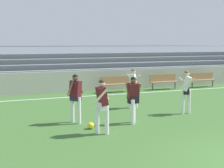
{
  "coord_description": "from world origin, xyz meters",
  "views": [
    {
      "loc": [
        -5.97,
        -5.28,
        2.8
      ],
      "look_at": [
        -1.17,
        6.95,
        1.14
      ],
      "focal_mm": 52.39,
      "sensor_mm": 36.0,
      "label": 1
    }
  ],
  "objects_px": {
    "bench_near_wall_gap": "(115,83)",
    "player_dark_overlapping": "(133,96)",
    "bench_far_left": "(163,80)",
    "player_white_trailing_run": "(133,85)",
    "player_dark_wide_left": "(75,94)",
    "player_white_on_ball": "(186,88)",
    "bleacher_stand": "(94,68)",
    "player_dark_deep_cover": "(102,102)",
    "bench_far_right": "(202,78)",
    "soccer_ball": "(91,126)"
  },
  "relations": [
    {
      "from": "bench_near_wall_gap",
      "to": "player_dark_overlapping",
      "type": "bearing_deg",
      "value": -107.19
    },
    {
      "from": "bench_far_left",
      "to": "player_white_trailing_run",
      "type": "distance_m",
      "value": 6.14
    },
    {
      "from": "player_dark_wide_left",
      "to": "player_dark_overlapping",
      "type": "bearing_deg",
      "value": -23.09
    },
    {
      "from": "player_white_on_ball",
      "to": "bleacher_stand",
      "type": "bearing_deg",
      "value": 91.9
    },
    {
      "from": "bleacher_stand",
      "to": "bench_near_wall_gap",
      "type": "height_order",
      "value": "bleacher_stand"
    },
    {
      "from": "bleacher_stand",
      "to": "player_dark_deep_cover",
      "type": "bearing_deg",
      "value": -107.2
    },
    {
      "from": "bleacher_stand",
      "to": "bench_near_wall_gap",
      "type": "relative_size",
      "value": 15.22
    },
    {
      "from": "bench_far_left",
      "to": "player_dark_wide_left",
      "type": "xyz_separation_m",
      "value": [
        -7.15,
        -6.21,
        0.48
      ]
    },
    {
      "from": "bench_far_left",
      "to": "bleacher_stand",
      "type": "bearing_deg",
      "value": 125.98
    },
    {
      "from": "bleacher_stand",
      "to": "bench_far_right",
      "type": "relative_size",
      "value": 15.22
    },
    {
      "from": "bench_near_wall_gap",
      "to": "player_white_trailing_run",
      "type": "relative_size",
      "value": 1.06
    },
    {
      "from": "bench_far_left",
      "to": "player_dark_wide_left",
      "type": "height_order",
      "value": "player_dark_wide_left"
    },
    {
      "from": "bench_near_wall_gap",
      "to": "player_dark_overlapping",
      "type": "height_order",
      "value": "player_dark_overlapping"
    },
    {
      "from": "bleacher_stand",
      "to": "player_white_trailing_run",
      "type": "xyz_separation_m",
      "value": [
        -1.1,
        -8.69,
        -0.09
      ]
    },
    {
      "from": "bench_far_right",
      "to": "player_dark_deep_cover",
      "type": "bearing_deg",
      "value": -140.57
    },
    {
      "from": "bench_near_wall_gap",
      "to": "player_white_trailing_run",
      "type": "bearing_deg",
      "value": -102.51
    },
    {
      "from": "bleacher_stand",
      "to": "player_white_trailing_run",
      "type": "distance_m",
      "value": 8.76
    },
    {
      "from": "bleacher_stand",
      "to": "player_dark_deep_cover",
      "type": "distance_m",
      "value": 12.63
    },
    {
      "from": "bench_far_right",
      "to": "player_white_trailing_run",
      "type": "xyz_separation_m",
      "value": [
        -6.95,
        -4.51,
        0.46
      ]
    },
    {
      "from": "bleacher_stand",
      "to": "player_white_on_ball",
      "type": "distance_m",
      "value": 10.53
    },
    {
      "from": "bleacher_stand",
      "to": "bench_far_right",
      "type": "xyz_separation_m",
      "value": [
        5.85,
        -4.18,
        -0.55
      ]
    },
    {
      "from": "bench_near_wall_gap",
      "to": "player_dark_wide_left",
      "type": "xyz_separation_m",
      "value": [
        -4.02,
        -6.21,
        0.48
      ]
    },
    {
      "from": "player_white_trailing_run",
      "to": "player_white_on_ball",
      "type": "height_order",
      "value": "player_white_on_ball"
    },
    {
      "from": "player_dark_overlapping",
      "to": "player_dark_deep_cover",
      "type": "distance_m",
      "value": 1.71
    },
    {
      "from": "player_white_on_ball",
      "to": "player_dark_wide_left",
      "type": "relative_size",
      "value": 1.0
    },
    {
      "from": "bench_far_left",
      "to": "player_white_on_ball",
      "type": "height_order",
      "value": "player_white_on_ball"
    },
    {
      "from": "bleacher_stand",
      "to": "player_dark_deep_cover",
      "type": "xyz_separation_m",
      "value": [
        -3.73,
        -12.06,
        -0.09
      ]
    },
    {
      "from": "bench_far_left",
      "to": "player_white_on_ball",
      "type": "distance_m",
      "value": 6.91
    },
    {
      "from": "bench_far_right",
      "to": "bench_near_wall_gap",
      "type": "distance_m",
      "value": 5.95
    },
    {
      "from": "bench_far_left",
      "to": "soccer_ball",
      "type": "xyz_separation_m",
      "value": [
        -6.91,
        -7.18,
        -0.44
      ]
    },
    {
      "from": "bench_far_left",
      "to": "soccer_ball",
      "type": "bearing_deg",
      "value": -133.91
    },
    {
      "from": "player_dark_overlapping",
      "to": "player_dark_deep_cover",
      "type": "relative_size",
      "value": 0.97
    },
    {
      "from": "bench_far_left",
      "to": "player_dark_wide_left",
      "type": "relative_size",
      "value": 1.05
    },
    {
      "from": "player_dark_overlapping",
      "to": "soccer_ball",
      "type": "distance_m",
      "value": 1.83
    },
    {
      "from": "soccer_ball",
      "to": "player_white_trailing_run",
      "type": "bearing_deg",
      "value": 43.85
    },
    {
      "from": "bench_far_left",
      "to": "player_dark_wide_left",
      "type": "distance_m",
      "value": 9.49
    },
    {
      "from": "bench_far_right",
      "to": "player_dark_wide_left",
      "type": "height_order",
      "value": "player_dark_wide_left"
    },
    {
      "from": "player_white_trailing_run",
      "to": "soccer_ball",
      "type": "height_order",
      "value": "player_white_trailing_run"
    },
    {
      "from": "player_white_trailing_run",
      "to": "player_dark_overlapping",
      "type": "bearing_deg",
      "value": -115.08
    },
    {
      "from": "bench_far_right",
      "to": "player_white_trailing_run",
      "type": "relative_size",
      "value": 1.06
    },
    {
      "from": "bench_far_left",
      "to": "bench_near_wall_gap",
      "type": "bearing_deg",
      "value": 180.0
    },
    {
      "from": "player_dark_overlapping",
      "to": "player_white_on_ball",
      "type": "relative_size",
      "value": 0.96
    },
    {
      "from": "player_dark_deep_cover",
      "to": "player_white_trailing_run",
      "type": "relative_size",
      "value": 1.0
    },
    {
      "from": "player_dark_overlapping",
      "to": "player_dark_wide_left",
      "type": "height_order",
      "value": "player_dark_wide_left"
    },
    {
      "from": "player_white_trailing_run",
      "to": "soccer_ball",
      "type": "bearing_deg",
      "value": -136.15
    },
    {
      "from": "bench_far_left",
      "to": "bench_near_wall_gap",
      "type": "distance_m",
      "value": 3.13
    },
    {
      "from": "bench_far_left",
      "to": "player_white_trailing_run",
      "type": "xyz_separation_m",
      "value": [
        -4.14,
        -4.51,
        0.46
      ]
    },
    {
      "from": "player_dark_deep_cover",
      "to": "player_white_trailing_run",
      "type": "xyz_separation_m",
      "value": [
        2.64,
        3.37,
        -0.0
      ]
    },
    {
      "from": "player_white_on_ball",
      "to": "player_dark_overlapping",
      "type": "bearing_deg",
      "value": -165.87
    },
    {
      "from": "bench_far_left",
      "to": "bench_far_right",
      "type": "bearing_deg",
      "value": 0.0
    }
  ]
}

